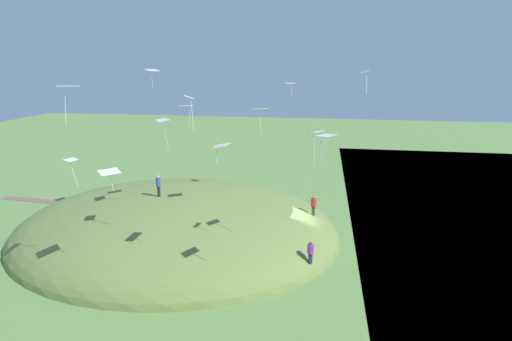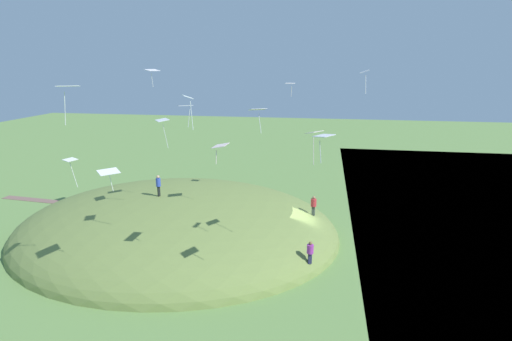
# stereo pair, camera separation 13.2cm
# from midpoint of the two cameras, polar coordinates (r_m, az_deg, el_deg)

# --- Properties ---
(ground_plane) EXTENTS (160.00, 160.00, 0.00)m
(ground_plane) POSITION_cam_midpoint_polar(r_m,az_deg,el_deg) (34.87, 6.48, -9.75)
(ground_plane) COLOR #658A46
(grass_hill) EXTENTS (28.15, 24.00, 7.23)m
(grass_hill) POSITION_cam_midpoint_polar(r_m,az_deg,el_deg) (37.02, -11.04, -8.44)
(grass_hill) COLOR olive
(grass_hill) RESTS_ON ground_plane
(dirt_path) EXTENTS (12.83, 2.19, 0.04)m
(dirt_path) POSITION_cam_midpoint_polar(r_m,az_deg,el_deg) (48.94, -26.52, -3.96)
(dirt_path) COLOR #765950
(dirt_path) RESTS_ON ground_plane
(person_with_child) EXTENTS (0.52, 0.52, 1.81)m
(person_with_child) POSITION_cam_midpoint_polar(r_m,az_deg,el_deg) (34.94, -13.59, -1.72)
(person_with_child) COLOR black
(person_with_child) RESTS_ON grass_hill
(person_walking_path) EXTENTS (0.60, 0.60, 1.65)m
(person_walking_path) POSITION_cam_midpoint_polar(r_m,az_deg,el_deg) (28.85, 7.50, -10.94)
(person_walking_path) COLOR #252649
(person_walking_path) RESTS_ON grass_hill
(person_near_shore) EXTENTS (0.61, 0.61, 1.70)m
(person_near_shore) POSITION_cam_midpoint_polar(r_m,az_deg,el_deg) (34.70, 7.94, -4.57)
(person_near_shore) COLOR #323D37
(person_near_shore) RESTS_ON grass_hill
(kite_0) EXTENTS (0.82, 1.14, 1.17)m
(kite_0) POSITION_cam_midpoint_polar(r_m,az_deg,el_deg) (22.90, -5.05, 3.43)
(kite_0) COLOR white
(kite_1) EXTENTS (1.21, 1.35, 1.49)m
(kite_1) POSITION_cam_midpoint_polar(r_m,az_deg,el_deg) (36.29, -14.43, 13.35)
(kite_1) COLOR white
(kite_2) EXTENTS (1.45, 1.30, 2.22)m
(kite_2) POSITION_cam_midpoint_polar(r_m,az_deg,el_deg) (25.26, -24.89, 10.43)
(kite_2) COLOR white
(kite_3) EXTENTS (1.41, 1.26, 1.79)m
(kite_3) POSITION_cam_midpoint_polar(r_m,az_deg,el_deg) (29.07, 0.16, 8.42)
(kite_3) COLOR white
(kite_4) EXTENTS (1.16, 1.23, 2.07)m
(kite_4) POSITION_cam_midpoint_polar(r_m,az_deg,el_deg) (24.80, 8.05, 5.09)
(kite_4) COLOR silver
(kite_5) EXTENTS (0.71, 0.86, 1.89)m
(kite_5) POSITION_cam_midpoint_polar(r_m,az_deg,el_deg) (26.86, -24.53, 1.06)
(kite_5) COLOR white
(kite_6) EXTENTS (1.18, 1.27, 1.47)m
(kite_6) POSITION_cam_midpoint_polar(r_m,az_deg,el_deg) (20.74, 9.42, 4.70)
(kite_6) COLOR silver
(kite_7) EXTENTS (1.34, 1.41, 2.19)m
(kite_7) POSITION_cam_midpoint_polar(r_m,az_deg,el_deg) (30.51, -13.04, 6.71)
(kite_7) COLOR white
(kite_8) EXTENTS (0.54, 0.75, 1.22)m
(kite_8) POSITION_cam_midpoint_polar(r_m,az_deg,el_deg) (22.55, 14.88, 13.05)
(kite_8) COLOR white
(kite_9) EXTENTS (0.74, 1.05, 1.10)m
(kite_9) POSITION_cam_midpoint_polar(r_m,az_deg,el_deg) (33.89, 4.70, 11.99)
(kite_9) COLOR white
(kite_10) EXTENTS (1.34, 1.36, 1.34)m
(kite_10) POSITION_cam_midpoint_polar(r_m,az_deg,el_deg) (24.59, -19.94, -0.24)
(kite_10) COLOR white
(kite_11) EXTENTS (1.34, 1.22, 1.70)m
(kite_11) POSITION_cam_midpoint_polar(r_m,az_deg,el_deg) (31.31, -9.95, 8.79)
(kite_11) COLOR silver
(kite_12) EXTENTS (0.89, 1.01, 2.01)m
(kite_12) POSITION_cam_midpoint_polar(r_m,az_deg,el_deg) (24.56, -9.52, 9.79)
(kite_12) COLOR white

